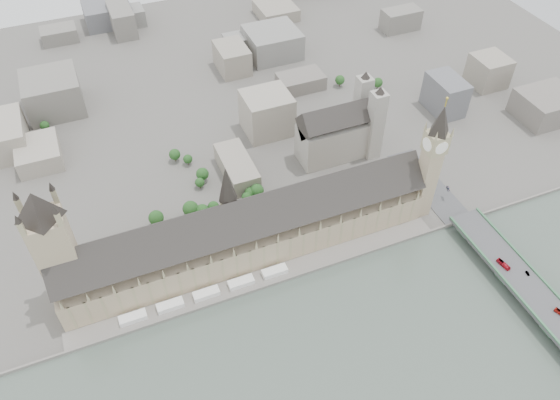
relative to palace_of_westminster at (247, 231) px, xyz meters
name	(u,v)px	position (x,y,z in m)	size (l,w,h in m)	color
ground	(258,272)	(0.00, -19.70, -22.71)	(900.00, 900.00, 0.00)	#595651
embankment_wall	(266,287)	(0.00, -34.70, -21.21)	(600.00, 1.50, 3.00)	slate
river_terrace	(262,279)	(0.00, -27.20, -21.71)	(270.00, 15.00, 2.00)	slate
terrace_tents	(206,294)	(-40.00, -26.70, -18.71)	(118.00, 7.00, 4.00)	white
palace_of_westminster	(247,231)	(0.00, 0.00, 0.00)	(265.00, 40.73, 55.44)	tan
elizabeth_tower	(432,155)	(138.00, -11.70, 35.38)	(17.00, 17.00, 107.50)	tan
victoria_tower	(54,245)	(-122.00, 6.30, 32.50)	(30.00, 30.00, 100.00)	tan
central_tower	(228,194)	(-10.00, 6.30, 35.21)	(13.00, 13.00, 48.00)	tan
westminster_bridge	(526,290)	(162.00, -107.20, -17.58)	(25.00, 325.00, 10.25)	#474749
westminster_abbey	(340,131)	(110.92, 75.30, 2.38)	(68.00, 36.00, 64.00)	gray
city_skyline_inland	(169,75)	(0.00, 225.30, -3.71)	(720.00, 360.00, 38.00)	gray
park_trees	(218,212)	(-10.00, 40.30, -15.21)	(110.00, 30.00, 15.00)	#19461A
red_bus_north	(503,264)	(157.08, -86.74, -10.95)	(2.52, 10.78, 3.00)	red
car_silver	(528,273)	(168.00, -98.90, -11.81)	(1.38, 3.94, 1.30)	gray
car_approach	(448,189)	(166.27, -7.57, -11.72)	(2.06, 5.06, 1.47)	gray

